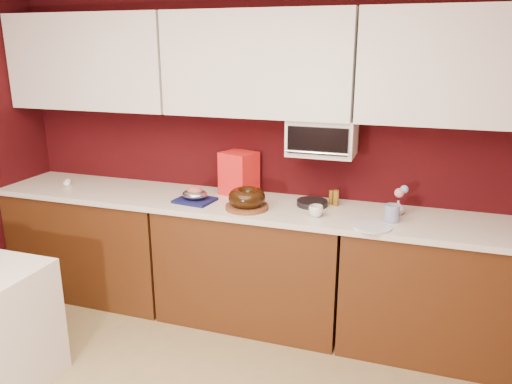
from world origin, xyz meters
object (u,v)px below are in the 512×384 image
object	(u,v)px
flower_vase	(398,207)
bundt_cake	(247,198)
pandoro_box	(239,173)
coffee_mug	(316,210)
toaster_oven	(322,137)
foil_ham_nest	(195,194)
blue_jar	(392,213)

from	to	relation	value
flower_vase	bundt_cake	bearing A→B (deg)	-167.90
pandoro_box	coffee_mug	size ratio (longest dim) A/B	3.52
toaster_oven	bundt_cake	distance (m)	0.66
foil_ham_nest	coffee_mug	size ratio (longest dim) A/B	2.04
foil_ham_nest	pandoro_box	xyz separation A→B (m)	(0.23, 0.28, 0.10)
pandoro_box	foil_ham_nest	bearing A→B (deg)	-110.78
blue_jar	flower_vase	size ratio (longest dim) A/B	1.03
foil_ham_nest	coffee_mug	bearing A→B (deg)	-2.65
toaster_oven	foil_ham_nest	size ratio (longest dim) A/B	2.43
coffee_mug	blue_jar	size ratio (longest dim) A/B	0.82
toaster_oven	blue_jar	xyz separation A→B (m)	(0.51, -0.23, -0.42)
toaster_oven	bundt_cake	world-z (taller)	toaster_oven
foil_ham_nest	blue_jar	size ratio (longest dim) A/B	1.67
blue_jar	flower_vase	bearing A→B (deg)	79.94
coffee_mug	pandoro_box	bearing A→B (deg)	153.63
bundt_cake	coffee_mug	distance (m)	0.48
foil_ham_nest	pandoro_box	bearing A→B (deg)	50.79
pandoro_box	blue_jar	xyz separation A→B (m)	(1.13, -0.26, -0.10)
pandoro_box	flower_vase	distance (m)	1.17
toaster_oven	foil_ham_nest	world-z (taller)	toaster_oven
flower_vase	coffee_mug	bearing A→B (deg)	-156.71
toaster_oven	foil_ham_nest	bearing A→B (deg)	-163.70
flower_vase	blue_jar	bearing A→B (deg)	-100.06
bundt_cake	flower_vase	distance (m)	1.00
bundt_cake	pandoro_box	xyz separation A→B (m)	(-0.18, 0.32, 0.08)
coffee_mug	toaster_oven	bearing A→B (deg)	96.52
pandoro_box	blue_jar	distance (m)	1.16
foil_ham_nest	flower_vase	size ratio (longest dim) A/B	1.72
pandoro_box	blue_jar	world-z (taller)	pandoro_box
toaster_oven	blue_jar	size ratio (longest dim) A/B	4.05
bundt_cake	coffee_mug	world-z (taller)	bundt_cake
blue_jar	foil_ham_nest	bearing A→B (deg)	-179.21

